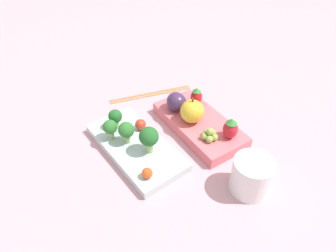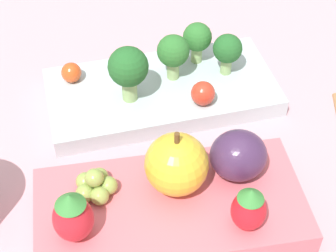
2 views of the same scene
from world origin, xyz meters
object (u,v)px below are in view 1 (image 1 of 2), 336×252
object	(u,v)px
bento_box_savoury	(135,146)
apple	(192,112)
drinking_cup	(251,176)
broccoli_floret_3	(110,128)
strawberry_1	(196,96)
strawberry_0	(231,128)
plum	(176,102)
chopsticks_pair	(151,94)
cherry_tomato_0	(141,124)
broccoli_floret_2	(126,131)
cherry_tomato_1	(147,173)
broccoli_floret_1	(149,137)
grape_cluster	(210,135)
broccoli_floret_0	(115,117)
bento_box_fruit	(199,124)

from	to	relation	value
bento_box_savoury	apple	xyz separation A→B (m)	(-0.01, -0.13, 0.04)
drinking_cup	broccoli_floret_3	bearing A→B (deg)	37.58
bento_box_savoury	strawberry_1	size ratio (longest dim) A/B	5.76
apple	strawberry_0	xyz separation A→B (m)	(-0.08, -0.04, -0.00)
plum	chopsticks_pair	world-z (taller)	plum
apple	strawberry_0	world-z (taller)	apple
bento_box_savoury	strawberry_0	xyz separation A→B (m)	(-0.08, -0.17, 0.04)
cherry_tomato_0	plum	distance (m)	0.10
broccoli_floret_2	apple	world-z (taller)	apple
cherry_tomato_1	apple	xyz separation A→B (m)	(0.09, -0.15, 0.02)
broccoli_floret_1	strawberry_1	distance (m)	0.18
bento_box_savoury	broccoli_floret_2	distance (m)	0.04
grape_cluster	broccoli_floret_0	bearing A→B (deg)	48.52
strawberry_0	drinking_cup	distance (m)	0.11
cherry_tomato_1	drinking_cup	xyz separation A→B (m)	(-0.10, -0.15, 0.01)
broccoli_floret_2	cherry_tomato_0	world-z (taller)	broccoli_floret_2
broccoli_floret_3	plum	bearing A→B (deg)	-85.78
cherry_tomato_1	apple	world-z (taller)	apple
broccoli_floret_1	broccoli_floret_2	world-z (taller)	broccoli_floret_1
grape_cluster	broccoli_floret_3	bearing A→B (deg)	58.47
strawberry_0	bento_box_savoury	bearing A→B (deg)	63.96
broccoli_floret_2	bento_box_fruit	bearing A→B (deg)	-96.67
broccoli_floret_3	chopsticks_pair	bearing A→B (deg)	-50.45
bento_box_savoury	bento_box_fruit	distance (m)	0.15
apple	chopsticks_pair	world-z (taller)	apple
broccoli_floret_3	apple	distance (m)	0.17
broccoli_floret_1	bento_box_fruit	bearing A→B (deg)	-79.07
cherry_tomato_0	apple	size ratio (longest dim) A/B	0.39
cherry_tomato_1	plum	bearing A→B (deg)	-45.25
cherry_tomato_0	strawberry_0	size ratio (longest dim) A/B	0.50
apple	plum	xyz separation A→B (m)	(0.05, 0.01, -0.00)
plum	chopsticks_pair	distance (m)	0.12
bento_box_savoury	strawberry_1	xyz separation A→B (m)	(0.05, -0.18, 0.04)
broccoli_floret_3	strawberry_0	xyz separation A→B (m)	(-0.12, -0.21, 0.00)
strawberry_0	chopsticks_pair	xyz separation A→B (m)	(0.24, 0.06, -0.05)
strawberry_0	drinking_cup	bearing A→B (deg)	161.84
broccoli_floret_2	strawberry_1	world-z (taller)	same
cherry_tomato_1	strawberry_0	xyz separation A→B (m)	(0.01, -0.19, 0.02)
broccoli_floret_2	drinking_cup	size ratio (longest dim) A/B	0.69
bento_box_fruit	strawberry_1	bearing A→B (deg)	-25.99
broccoli_floret_1	strawberry_1	xyz separation A→B (m)	(0.08, -0.16, -0.01)
plum	cherry_tomato_1	bearing A→B (deg)	134.75
bento_box_fruit	broccoli_floret_0	xyz separation A→B (m)	(0.07, 0.16, 0.03)
cherry_tomato_0	cherry_tomato_1	size ratio (longest dim) A/B	1.16
bento_box_savoury	cherry_tomato_0	world-z (taller)	cherry_tomato_0
broccoli_floret_1	plum	bearing A→B (deg)	-52.47
broccoli_floret_1	cherry_tomato_0	distance (m)	0.07
broccoli_floret_2	strawberry_0	world-z (taller)	strawberry_0
bento_box_savoury	broccoli_floret_2	world-z (taller)	broccoli_floret_2
strawberry_0	grape_cluster	bearing A→B (deg)	68.27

